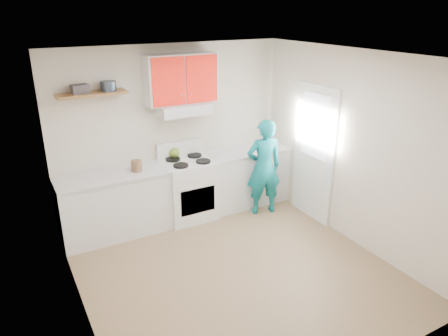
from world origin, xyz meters
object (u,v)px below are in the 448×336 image
crock (137,167)px  person (264,167)px  kettle (174,152)px  stove (189,189)px  tin (108,86)px

crock → person: (1.88, -0.39, -0.23)m
person → kettle: bearing=-16.1°
stove → kettle: 0.61m
stove → tin: (-1.03, 0.18, 1.64)m
tin → stove: bearing=-9.7°
person → stove: bearing=-7.8°
tin → crock: bearing=-40.6°
stove → person: bearing=-20.9°
tin → person: 2.57m
kettle → person: bearing=-30.4°
kettle → crock: kettle is taller
kettle → stove: bearing=-66.6°
crock → kettle: bearing=22.5°
tin → person: tin is taller
stove → crock: bearing=-178.3°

